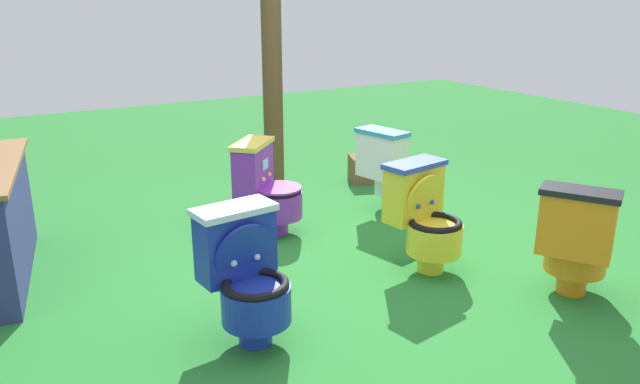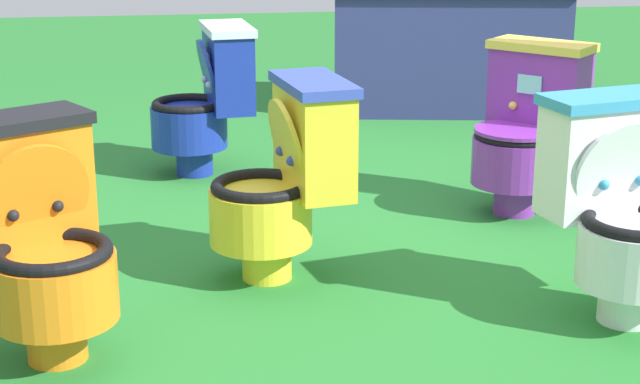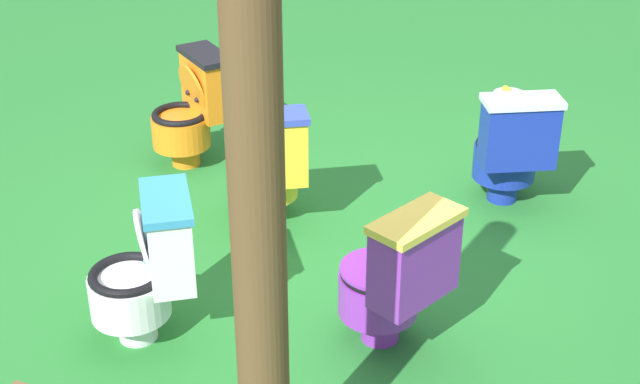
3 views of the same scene
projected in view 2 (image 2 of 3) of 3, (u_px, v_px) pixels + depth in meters
The scene contains 7 objects.
ground at pixel (350, 229), 4.23m from camera, with size 14.00×14.00×0.00m, color #26752D.
toilet_orange at pixel (38, 237), 3.04m from camera, with size 0.60×0.63×0.73m.
toilet_purple at pixel (526, 127), 4.38m from camera, with size 0.63×0.63×0.73m.
toilet_blue at pixel (207, 99), 4.92m from camera, with size 0.53×0.45×0.73m.
toilet_white at pixel (620, 207), 3.31m from camera, with size 0.50×0.57×0.73m.
toilet_yellow at pixel (285, 178), 3.63m from camera, with size 0.55×0.48×0.73m.
vendor_table at pixel (448, 45), 6.38m from camera, with size 1.59×1.10×0.85m.
Camera 2 is at (-0.70, -3.93, 1.41)m, focal length 57.10 mm.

